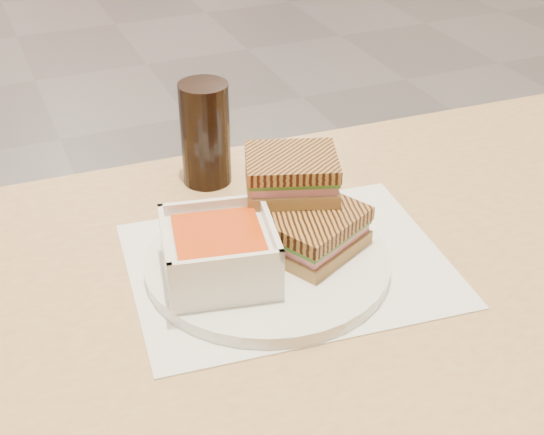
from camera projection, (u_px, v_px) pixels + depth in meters
name	position (u px, v px, depth m)	size (l,w,h in m)	color
main_table	(380.00, 338.00, 0.95)	(1.23, 0.75, 0.75)	tan
tray_liner	(288.00, 264.00, 0.89)	(0.39, 0.32, 0.00)	white
plate	(268.00, 262.00, 0.88)	(0.28, 0.28, 0.02)	white
soup_bowl	(219.00, 254.00, 0.83)	(0.14, 0.14, 0.06)	white
panini_lower	(314.00, 231.00, 0.87)	(0.14, 0.13, 0.05)	#997346
panini_upper	(291.00, 174.00, 0.89)	(0.13, 0.12, 0.05)	#997346
cola_glass	(205.00, 134.00, 1.02)	(0.07, 0.07, 0.14)	black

